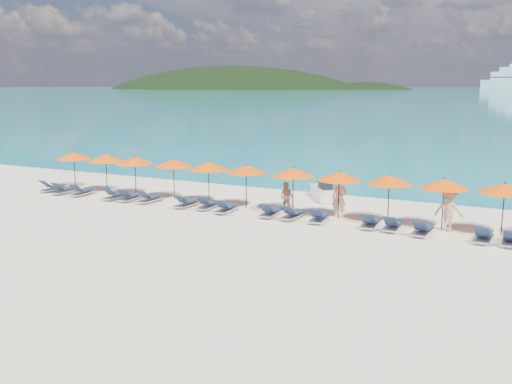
% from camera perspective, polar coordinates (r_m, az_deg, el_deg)
% --- Properties ---
extents(ground, '(1400.00, 1400.00, 0.00)m').
position_cam_1_polar(ground, '(24.63, -3.12, -3.92)').
color(ground, beige).
extents(headland_main, '(374.00, 242.00, 126.50)m').
position_cam_1_polar(headland_main, '(643.08, -2.60, 6.86)').
color(headland_main, black).
rests_on(headland_main, ground).
extents(headland_small, '(162.00, 126.00, 85.50)m').
position_cam_1_polar(headland_small, '(604.22, 10.97, 6.70)').
color(headland_small, black).
rests_on(headland_small, ground).
extents(jetski, '(2.32, 2.83, 0.96)m').
position_cam_1_polar(jetski, '(31.39, 6.86, -0.02)').
color(jetski, white).
rests_on(jetski, ground).
extents(beachgoer_a, '(0.79, 0.64, 1.89)m').
position_cam_1_polar(beachgoer_a, '(27.12, 8.33, -0.59)').
color(beachgoer_a, tan).
rests_on(beachgoer_a, ground).
extents(beachgoer_b, '(0.76, 0.50, 1.46)m').
position_cam_1_polar(beachgoer_b, '(28.25, 3.06, -0.48)').
color(beachgoer_b, tan).
rests_on(beachgoer_b, ground).
extents(beachgoer_c, '(1.24, 0.63, 1.87)m').
position_cam_1_polar(beachgoer_c, '(25.73, 18.74, -1.70)').
color(beachgoer_c, tan).
rests_on(beachgoer_c, ground).
extents(umbrella_0, '(2.10, 2.10, 2.28)m').
position_cam_1_polar(umbrella_0, '(35.71, -17.77, 3.48)').
color(umbrella_0, black).
rests_on(umbrella_0, ground).
extents(umbrella_1, '(2.10, 2.10, 2.28)m').
position_cam_1_polar(umbrella_1, '(34.06, -14.80, 3.31)').
color(umbrella_1, black).
rests_on(umbrella_1, ground).
extents(umbrella_2, '(2.10, 2.10, 2.28)m').
position_cam_1_polar(umbrella_2, '(32.65, -12.03, 3.12)').
color(umbrella_2, black).
rests_on(umbrella_2, ground).
extents(umbrella_3, '(2.10, 2.10, 2.28)m').
position_cam_1_polar(umbrella_3, '(31.22, -8.26, 2.90)').
color(umbrella_3, black).
rests_on(umbrella_3, ground).
extents(umbrella_4, '(2.10, 2.10, 2.28)m').
position_cam_1_polar(umbrella_4, '(29.87, -4.76, 2.62)').
color(umbrella_4, black).
rests_on(umbrella_4, ground).
extents(umbrella_5, '(2.10, 2.10, 2.28)m').
position_cam_1_polar(umbrella_5, '(28.70, -0.99, 2.32)').
color(umbrella_5, black).
rests_on(umbrella_5, ground).
extents(umbrella_6, '(2.10, 2.10, 2.28)m').
position_cam_1_polar(umbrella_6, '(27.75, 3.74, 2.00)').
color(umbrella_6, black).
rests_on(umbrella_6, ground).
extents(umbrella_7, '(2.10, 2.10, 2.28)m').
position_cam_1_polar(umbrella_7, '(26.79, 8.32, 1.60)').
color(umbrella_7, black).
rests_on(umbrella_7, ground).
extents(umbrella_8, '(2.10, 2.10, 2.28)m').
position_cam_1_polar(umbrella_8, '(26.20, 13.19, 1.21)').
color(umbrella_8, black).
rests_on(umbrella_8, ground).
extents(umbrella_9, '(2.10, 2.10, 2.28)m').
position_cam_1_polar(umbrella_9, '(25.78, 18.32, 0.80)').
color(umbrella_9, black).
rests_on(umbrella_9, ground).
extents(umbrella_10, '(2.10, 2.10, 2.28)m').
position_cam_1_polar(umbrella_10, '(25.53, 23.62, 0.34)').
color(umbrella_10, black).
rests_on(umbrella_10, ground).
extents(lounger_0, '(0.77, 1.75, 0.66)m').
position_cam_1_polar(lounger_0, '(35.57, -19.64, 0.44)').
color(lounger_0, silver).
rests_on(lounger_0, ground).
extents(lounger_1, '(0.66, 1.72, 0.66)m').
position_cam_1_polar(lounger_1, '(34.60, -18.60, 0.22)').
color(lounger_1, silver).
rests_on(lounger_1, ground).
extents(lounger_2, '(0.76, 1.75, 0.66)m').
position_cam_1_polar(lounger_2, '(33.72, -16.96, 0.05)').
color(lounger_2, silver).
rests_on(lounger_2, ground).
extents(lounger_3, '(0.66, 1.71, 0.66)m').
position_cam_1_polar(lounger_3, '(32.15, -13.90, -0.30)').
color(lounger_3, silver).
rests_on(lounger_3, ground).
extents(lounger_4, '(0.75, 1.74, 0.66)m').
position_cam_1_polar(lounger_4, '(31.56, -12.47, -0.44)').
color(lounger_4, silver).
rests_on(lounger_4, ground).
extents(lounger_5, '(0.66, 1.71, 0.66)m').
position_cam_1_polar(lounger_5, '(30.89, -10.54, -0.61)').
color(lounger_5, silver).
rests_on(lounger_5, ground).
extents(lounger_6, '(0.70, 1.73, 0.66)m').
position_cam_1_polar(lounger_6, '(29.45, -6.96, -1.06)').
color(lounger_6, silver).
rests_on(lounger_6, ground).
extents(lounger_7, '(0.69, 1.72, 0.66)m').
position_cam_1_polar(lounger_7, '(28.92, -4.82, -1.24)').
color(lounger_7, silver).
rests_on(lounger_7, ground).
extents(lounger_8, '(0.71, 1.73, 0.66)m').
position_cam_1_polar(lounger_8, '(28.07, -3.02, -1.58)').
color(lounger_8, silver).
rests_on(lounger_8, ground).
extents(lounger_9, '(0.76, 1.75, 0.66)m').
position_cam_1_polar(lounger_9, '(27.24, 1.42, -1.96)').
color(lounger_9, silver).
rests_on(lounger_9, ground).
extents(lounger_10, '(0.74, 1.74, 0.66)m').
position_cam_1_polar(lounger_10, '(26.78, 3.69, -2.20)').
color(lounger_10, silver).
rests_on(lounger_10, ground).
extents(lounger_11, '(0.73, 1.74, 0.66)m').
position_cam_1_polar(lounger_11, '(26.29, 6.33, -2.49)').
color(lounger_11, silver).
rests_on(lounger_11, ground).
extents(lounger_12, '(0.74, 1.74, 0.66)m').
position_cam_1_polar(lounger_12, '(25.64, 11.36, -2.99)').
color(lounger_12, silver).
rests_on(lounger_12, ground).
extents(lounger_13, '(0.62, 1.70, 0.66)m').
position_cam_1_polar(lounger_13, '(25.41, 13.52, -3.20)').
color(lounger_13, silver).
rests_on(lounger_13, ground).
extents(lounger_14, '(0.72, 1.73, 0.66)m').
position_cam_1_polar(lounger_14, '(24.92, 16.32, -3.61)').
color(lounger_14, silver).
rests_on(lounger_14, ground).
extents(lounger_15, '(0.71, 1.73, 0.66)m').
position_cam_1_polar(lounger_15, '(24.68, 21.80, -4.10)').
color(lounger_15, silver).
rests_on(lounger_15, ground).
extents(lounger_16, '(0.66, 1.71, 0.66)m').
position_cam_1_polar(lounger_16, '(24.61, 24.13, -4.31)').
color(lounger_16, silver).
rests_on(lounger_16, ground).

